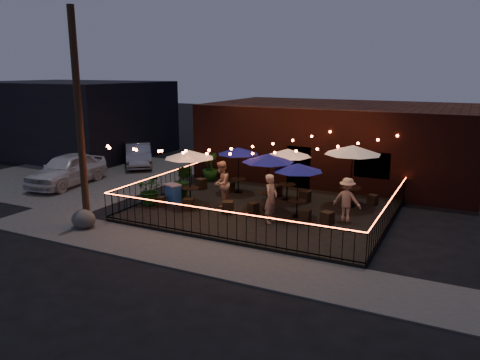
# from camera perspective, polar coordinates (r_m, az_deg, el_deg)

# --- Properties ---
(ground) EXTENTS (110.00, 110.00, 0.00)m
(ground) POSITION_cam_1_polar(r_m,az_deg,el_deg) (17.88, 0.48, -5.64)
(ground) COLOR black
(ground) RESTS_ON ground
(patio) EXTENTS (10.00, 8.00, 0.15)m
(patio) POSITION_cam_1_polar(r_m,az_deg,el_deg) (19.59, 3.07, -3.73)
(patio) COLOR black
(patio) RESTS_ON ground
(sidewalk) EXTENTS (18.00, 2.50, 0.05)m
(sidewalk) POSITION_cam_1_polar(r_m,az_deg,el_deg) (15.21, -5.00, -9.09)
(sidewalk) COLOR #3E3C39
(sidewalk) RESTS_ON ground
(parking_lot) EXTENTS (11.00, 12.00, 0.02)m
(parking_lot) POSITION_cam_1_polar(r_m,az_deg,el_deg) (27.93, -18.31, 0.65)
(parking_lot) COLOR #3E3C39
(parking_lot) RESTS_ON ground
(brick_building) EXTENTS (14.00, 8.00, 4.00)m
(brick_building) POSITION_cam_1_polar(r_m,az_deg,el_deg) (26.26, 12.20, 4.67)
(brick_building) COLOR #34130E
(brick_building) RESTS_ON ground
(background_building) EXTENTS (12.00, 9.00, 5.00)m
(background_building) POSITION_cam_1_polar(r_m,az_deg,el_deg) (35.27, -19.87, 7.14)
(background_building) COLOR black
(background_building) RESTS_ON ground
(utility_pole) EXTENTS (0.26, 0.26, 8.00)m
(utility_pole) POSITION_cam_1_polar(r_m,az_deg,el_deg) (18.08, -19.00, 6.85)
(utility_pole) COLOR #352116
(utility_pole) RESTS_ON ground
(fence_front) EXTENTS (10.00, 0.04, 1.04)m
(fence_front) POSITION_cam_1_polar(r_m,az_deg,el_deg) (15.99, -2.70, -5.47)
(fence_front) COLOR black
(fence_front) RESTS_ON patio
(fence_left) EXTENTS (0.04, 8.00, 1.04)m
(fence_left) POSITION_cam_1_polar(r_m,az_deg,el_deg) (21.84, -9.01, -0.48)
(fence_left) COLOR black
(fence_left) RESTS_ON patio
(fence_right) EXTENTS (0.04, 8.00, 1.04)m
(fence_right) POSITION_cam_1_polar(r_m,az_deg,el_deg) (18.10, 17.78, -3.86)
(fence_right) COLOR black
(fence_right) RESTS_ON patio
(festoon_lights) EXTENTS (10.02, 8.72, 1.32)m
(festoon_lights) POSITION_cam_1_polar(r_m,az_deg,el_deg) (19.17, 0.03, 3.43)
(festoon_lights) COLOR #FE5229
(festoon_lights) RESTS_ON ground
(cafe_table_0) EXTENTS (2.45, 2.45, 2.36)m
(cafe_table_0) POSITION_cam_1_polar(r_m,az_deg,el_deg) (19.85, -6.21, 3.06)
(cafe_table_0) COLOR black
(cafe_table_0) RESTS_ON patio
(cafe_table_1) EXTENTS (2.23, 2.23, 2.15)m
(cafe_table_1) POSITION_cam_1_polar(r_m,az_deg,el_deg) (21.68, -0.22, 3.50)
(cafe_table_1) COLOR black
(cafe_table_1) RESTS_ON patio
(cafe_table_2) EXTENTS (2.68, 2.68, 2.36)m
(cafe_table_2) POSITION_cam_1_polar(r_m,az_deg,el_deg) (18.90, 3.46, 2.61)
(cafe_table_2) COLOR black
(cafe_table_2) RESTS_ON patio
(cafe_table_3) EXTENTS (2.31, 2.31, 2.30)m
(cafe_table_3) POSITION_cam_1_polar(r_m,az_deg,el_deg) (20.53, 5.85, 3.25)
(cafe_table_3) COLOR black
(cafe_table_3) RESTS_ON patio
(cafe_table_4) EXTENTS (1.95, 1.95, 2.15)m
(cafe_table_4) POSITION_cam_1_polar(r_m,az_deg,el_deg) (18.15, 7.09, 1.46)
(cafe_table_4) COLOR black
(cafe_table_4) RESTS_ON patio
(cafe_table_5) EXTENTS (2.96, 2.96, 2.61)m
(cafe_table_5) POSITION_cam_1_polar(r_m,az_deg,el_deg) (19.96, 13.59, 3.51)
(cafe_table_5) COLOR black
(cafe_table_5) RESTS_ON patio
(bistro_chair_0) EXTENTS (0.41, 0.41, 0.41)m
(bistro_chair_0) POSITION_cam_1_polar(r_m,az_deg,el_deg) (20.11, -9.65, -2.61)
(bistro_chair_0) COLOR black
(bistro_chair_0) RESTS_ON patio
(bistro_chair_1) EXTENTS (0.52, 0.52, 0.48)m
(bistro_chair_1) POSITION_cam_1_polar(r_m,az_deg,el_deg) (19.43, -6.26, -2.97)
(bistro_chair_1) COLOR black
(bistro_chair_1) RESTS_ON patio
(bistro_chair_2) EXTENTS (0.51, 0.51, 0.52)m
(bistro_chair_2) POSITION_cam_1_polar(r_m,az_deg,el_deg) (22.75, -4.77, -0.47)
(bistro_chair_2) COLOR black
(bistro_chair_2) RESTS_ON patio
(bistro_chair_3) EXTENTS (0.48, 0.48, 0.44)m
(bistro_chair_3) POSITION_cam_1_polar(r_m,az_deg,el_deg) (22.24, -1.28, -0.84)
(bistro_chair_3) COLOR black
(bistro_chair_3) RESTS_ON patio
(bistro_chair_4) EXTENTS (0.56, 0.56, 0.51)m
(bistro_chair_4) POSITION_cam_1_polar(r_m,az_deg,el_deg) (18.85, -1.47, -3.35)
(bistro_chair_4) COLOR black
(bistro_chair_4) RESTS_ON patio
(bistro_chair_5) EXTENTS (0.46, 0.46, 0.42)m
(bistro_chair_5) POSITION_cam_1_polar(r_m,az_deg,el_deg) (18.96, 1.64, -3.40)
(bistro_chair_5) COLOR black
(bistro_chair_5) RESTS_ON patio
(bistro_chair_6) EXTENTS (0.54, 0.54, 0.51)m
(bistro_chair_6) POSITION_cam_1_polar(r_m,az_deg,el_deg) (21.49, 4.40, -1.28)
(bistro_chair_6) COLOR black
(bistro_chair_6) RESTS_ON patio
(bistro_chair_7) EXTENTS (0.47, 0.47, 0.51)m
(bistro_chair_7) POSITION_cam_1_polar(r_m,az_deg,el_deg) (20.62, 7.94, -2.02)
(bistro_chair_7) COLOR black
(bistro_chair_7) RESTS_ON patio
(bistro_chair_8) EXTENTS (0.40, 0.40, 0.47)m
(bistro_chair_8) POSITION_cam_1_polar(r_m,az_deg,el_deg) (18.03, 7.93, -4.33)
(bistro_chair_8) COLOR black
(bistro_chair_8) RESTS_ON patio
(bistro_chair_9) EXTENTS (0.51, 0.51, 0.48)m
(bistro_chair_9) POSITION_cam_1_polar(r_m,az_deg,el_deg) (17.87, 10.57, -4.58)
(bistro_chair_9) COLOR black
(bistro_chair_9) RESTS_ON patio
(bistro_chair_10) EXTENTS (0.38, 0.38, 0.42)m
(bistro_chair_10) POSITION_cam_1_polar(r_m,az_deg,el_deg) (20.87, 12.93, -2.17)
(bistro_chair_10) COLOR black
(bistro_chair_10) RESTS_ON patio
(bistro_chair_11) EXTENTS (0.47, 0.47, 0.44)m
(bistro_chair_11) POSITION_cam_1_polar(r_m,az_deg,el_deg) (20.80, 15.86, -2.36)
(bistro_chair_11) COLOR black
(bistro_chair_11) RESTS_ON patio
(patron_a) EXTENTS (0.48, 0.70, 1.86)m
(patron_a) POSITION_cam_1_polar(r_m,az_deg,el_deg) (17.64, 3.80, -2.27)
(patron_a) COLOR tan
(patron_a) RESTS_ON patio
(patron_b) EXTENTS (0.87, 1.05, 1.94)m
(patron_b) POSITION_cam_1_polar(r_m,az_deg,el_deg) (19.71, -2.30, -0.47)
(patron_b) COLOR tan
(patron_b) RESTS_ON patio
(patron_c) EXTENTS (1.16, 0.75, 1.69)m
(patron_c) POSITION_cam_1_polar(r_m,az_deg,el_deg) (18.21, 12.90, -2.35)
(patron_c) COLOR tan
(patron_c) RESTS_ON patio
(potted_shrub_a) EXTENTS (1.41, 1.29, 1.34)m
(potted_shrub_a) POSITION_cam_1_polar(r_m,az_deg,el_deg) (20.28, -10.81, -1.16)
(potted_shrub_a) COLOR #0D3D0D
(potted_shrub_a) RESTS_ON patio
(potted_shrub_b) EXTENTS (0.91, 0.79, 1.47)m
(potted_shrub_b) POSITION_cam_1_polar(r_m,az_deg,el_deg) (21.39, -6.91, -0.10)
(potted_shrub_b) COLOR #173A0B
(potted_shrub_b) RESTS_ON patio
(potted_shrub_c) EXTENTS (1.03, 1.03, 1.46)m
(potted_shrub_c) POSITION_cam_1_polar(r_m,az_deg,el_deg) (24.32, -3.66, 1.59)
(potted_shrub_c) COLOR #0E350E
(potted_shrub_c) RESTS_ON patio
(cooler) EXTENTS (0.80, 0.70, 0.88)m
(cooler) POSITION_cam_1_polar(r_m,az_deg,el_deg) (20.31, -8.14, -1.69)
(cooler) COLOR blue
(cooler) RESTS_ON patio
(boulder) EXTENTS (1.05, 0.94, 0.72)m
(boulder) POSITION_cam_1_polar(r_m,az_deg,el_deg) (18.47, -18.54, -4.56)
(boulder) COLOR #494944
(boulder) RESTS_ON ground
(car_white) EXTENTS (2.56, 5.01, 1.63)m
(car_white) POSITION_cam_1_polar(r_m,az_deg,el_deg) (25.55, -20.32, 1.21)
(car_white) COLOR silver
(car_white) RESTS_ON ground
(car_silver) EXTENTS (3.86, 4.20, 1.40)m
(car_silver) POSITION_cam_1_polar(r_m,az_deg,el_deg) (29.34, -12.27, 2.97)
(car_silver) COLOR #93939A
(car_silver) RESTS_ON ground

